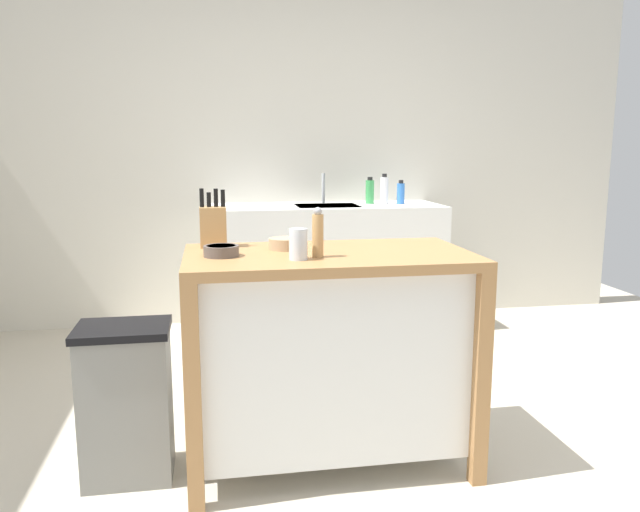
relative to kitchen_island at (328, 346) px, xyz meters
The scene contains 14 objects.
ground_plane 0.50m from the kitchen_island, 36.76° to the right, with size 6.44×6.44×0.00m, color #BCB29E.
wall_back 2.40m from the kitchen_island, 89.07° to the left, with size 5.44×0.10×2.60m, color beige.
kitchen_island is the anchor object (origin of this frame).
knife_block 0.70m from the kitchen_island, 153.80° to the left, with size 0.11×0.09×0.25m.
bowl_stoneware_deep 0.46m from the kitchen_island, 146.61° to the left, with size 0.14×0.14×0.05m.
bowl_ceramic_wide 0.60m from the kitchen_island, behind, with size 0.14×0.14×0.04m.
drinking_cup 0.50m from the kitchen_island, 135.04° to the right, with size 0.07×0.07×0.12m.
pepper_grinder 0.50m from the kitchen_island, 120.94° to the right, with size 0.04×0.04×0.19m.
trash_bin 0.84m from the kitchen_island, behind, with size 0.36×0.28×0.63m.
sink_counter 1.95m from the kitchen_island, 79.74° to the left, with size 1.64×0.60×0.90m.
sink_faucet 2.15m from the kitchen_island, 80.43° to the left, with size 0.02×0.02×0.22m.
bottle_hand_soap 2.15m from the kitchen_island, 71.10° to the left, with size 0.06×0.06×0.19m.
bottle_dish_soap 2.14m from the kitchen_island, 68.20° to the left, with size 0.06×0.06×0.22m.
bottle_spray_cleaner 2.17m from the kitchen_island, 65.03° to the left, with size 0.06×0.06×0.17m.
Camera 1 is at (-0.49, -2.41, 1.32)m, focal length 34.99 mm.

